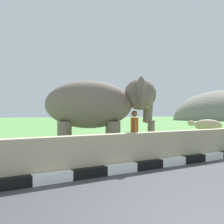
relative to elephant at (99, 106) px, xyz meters
The scene contains 5 objects.
striped_curb 3.68m from the elephant, 129.13° to the right, with size 16.20×0.20×0.24m.
barrier_parapet 2.61m from the elephant, 82.38° to the right, with size 28.00×0.36×1.00m, color tan.
elephant is the anchor object (origin of this frame).
person_handler 1.61m from the elephant, 16.62° to the right, with size 0.40×0.62×1.66m.
cow_near 7.75m from the elephant, 10.24° to the left, with size 1.25×1.87×1.23m.
Camera 1 is at (-2.49, -1.49, 1.53)m, focal length 40.00 mm.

